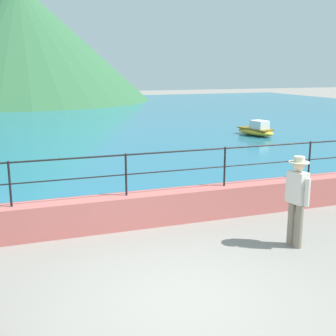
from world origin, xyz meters
TOP-DOWN VIEW (x-y plane):
  - ground_plane at (0.00, 0.00)m, footprint 120.00×120.00m
  - promenade_wall at (0.00, 3.20)m, footprint 20.00×0.56m
  - railing at (0.00, 3.20)m, footprint 18.44×0.04m
  - lake_water at (0.00, 25.84)m, footprint 64.00×44.32m
  - hill_main at (-0.47, 42.79)m, footprint 25.59×25.59m
  - person_walking at (2.74, 1.09)m, footprint 0.38×0.56m
  - boat_0 at (9.30, 13.50)m, footprint 1.40×2.44m

SIDE VIEW (x-z plane):
  - ground_plane at x=0.00m, z-range 0.00..0.00m
  - lake_water at x=0.00m, z-range 0.00..0.06m
  - boat_0 at x=9.30m, z-range -0.05..0.71m
  - promenade_wall at x=0.00m, z-range 0.00..0.70m
  - person_walking at x=2.74m, z-range 0.10..1.85m
  - railing at x=0.00m, z-range 0.89..1.79m
  - hill_main at x=-0.47m, z-range 0.00..11.62m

